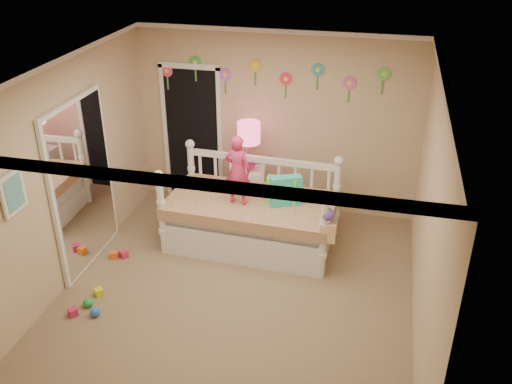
% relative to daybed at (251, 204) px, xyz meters
% --- Properties ---
extents(floor, '(4.00, 4.50, 0.01)m').
position_rel_daybed_xyz_m(floor, '(0.09, -1.12, -0.59)').
color(floor, '#7F684C').
rests_on(floor, ground).
extents(ceiling, '(4.00, 4.50, 0.01)m').
position_rel_daybed_xyz_m(ceiling, '(0.09, -1.12, 2.01)').
color(ceiling, white).
rests_on(ceiling, floor).
extents(back_wall, '(4.00, 0.01, 2.60)m').
position_rel_daybed_xyz_m(back_wall, '(0.09, 1.13, 0.71)').
color(back_wall, tan).
rests_on(back_wall, floor).
extents(left_wall, '(0.01, 4.50, 2.60)m').
position_rel_daybed_xyz_m(left_wall, '(-1.91, -1.12, 0.71)').
color(left_wall, tan).
rests_on(left_wall, floor).
extents(right_wall, '(0.01, 4.50, 2.60)m').
position_rel_daybed_xyz_m(right_wall, '(2.09, -1.12, 0.71)').
color(right_wall, tan).
rests_on(right_wall, floor).
extents(crown_molding, '(4.00, 4.50, 0.06)m').
position_rel_daybed_xyz_m(crown_molding, '(0.09, -1.12, 1.98)').
color(crown_molding, white).
rests_on(crown_molding, ceiling).
extents(daybed, '(2.22, 1.26, 1.18)m').
position_rel_daybed_xyz_m(daybed, '(0.00, 0.00, 0.00)').
color(daybed, white).
rests_on(daybed, floor).
extents(pillow_turquoise, '(0.41, 0.29, 0.39)m').
position_rel_daybed_xyz_m(pillow_turquoise, '(0.45, -0.03, 0.26)').
color(pillow_turquoise, '#25BAA5').
rests_on(pillow_turquoise, daybed).
extents(pillow_lime, '(0.38, 0.16, 0.35)m').
position_rel_daybed_xyz_m(pillow_lime, '(0.40, -0.00, 0.24)').
color(pillow_lime, '#76E445').
rests_on(pillow_lime, daybed).
extents(child, '(0.35, 0.24, 0.91)m').
position_rel_daybed_xyz_m(child, '(-0.14, -0.12, 0.52)').
color(child, '#D93162').
rests_on(child, daybed).
extents(nightstand, '(0.49, 0.40, 0.73)m').
position_rel_daybed_xyz_m(nightstand, '(-0.21, 0.72, -0.22)').
color(nightstand, white).
rests_on(nightstand, floor).
extents(table_lamp, '(0.31, 0.31, 0.69)m').
position_rel_daybed_xyz_m(table_lamp, '(-0.21, 0.72, 0.60)').
color(table_lamp, '#F3208E').
rests_on(table_lamp, nightstand).
extents(closet_doorway, '(0.90, 0.04, 2.07)m').
position_rel_daybed_xyz_m(closet_doorway, '(-1.16, 1.11, 0.45)').
color(closet_doorway, black).
rests_on(closet_doorway, back_wall).
extents(flower_decals, '(3.40, 0.02, 0.50)m').
position_rel_daybed_xyz_m(flower_decals, '(-0.00, 1.11, 1.35)').
color(flower_decals, '#B2668C').
rests_on(flower_decals, back_wall).
extents(mirror_closet, '(0.07, 1.30, 2.10)m').
position_rel_daybed_xyz_m(mirror_closet, '(-1.87, -0.82, 0.46)').
color(mirror_closet, white).
rests_on(mirror_closet, left_wall).
extents(wall_picture, '(0.05, 0.34, 0.42)m').
position_rel_daybed_xyz_m(wall_picture, '(-1.88, -2.02, 0.96)').
color(wall_picture, white).
rests_on(wall_picture, left_wall).
extents(hanging_bag, '(0.20, 0.16, 0.36)m').
position_rel_daybed_xyz_m(hanging_bag, '(1.04, -0.56, 0.13)').
color(hanging_bag, beige).
rests_on(hanging_bag, daybed).
extents(toy_scatter, '(0.99, 1.41, 0.11)m').
position_rel_daybed_xyz_m(toy_scatter, '(-1.66, -1.34, -0.53)').
color(toy_scatter, '#996666').
rests_on(toy_scatter, floor).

